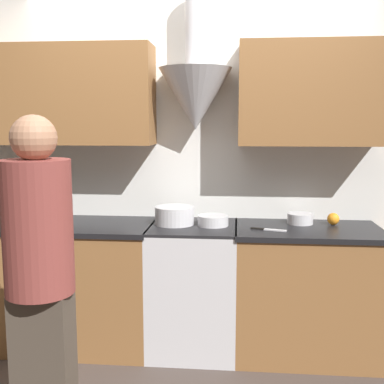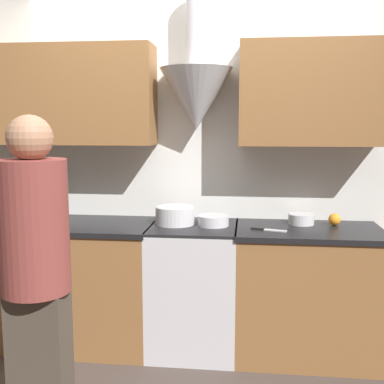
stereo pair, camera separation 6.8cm
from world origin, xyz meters
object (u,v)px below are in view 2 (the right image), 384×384
at_px(wine_bottle_3, 18,203).
at_px(mixing_bowl, 213,221).
at_px(orange_fruit, 334,219).
at_px(person_foreground_left, 36,274).
at_px(stock_pot, 175,215).
at_px(wine_bottle_4, 32,204).
at_px(saucepan, 301,219).
at_px(wine_bottle_2, 4,204).
at_px(stove_range, 194,287).

relative_size(wine_bottle_3, mixing_bowl, 1.56).
relative_size(orange_fruit, person_foreground_left, 0.05).
bearing_deg(orange_fruit, stock_pot, -175.76).
bearing_deg(wine_bottle_4, wine_bottle_3, 177.21).
distance_m(wine_bottle_4, saucepan, 1.91).
xyz_separation_m(stock_pot, mixing_bowl, (0.27, -0.02, -0.03)).
bearing_deg(wine_bottle_4, saucepan, 4.75).
xyz_separation_m(wine_bottle_2, person_foreground_left, (0.77, -1.17, -0.12)).
relative_size(stock_pot, mixing_bowl, 1.29).
relative_size(stove_range, wine_bottle_4, 2.68).
distance_m(wine_bottle_4, orange_fruit, 2.14).
bearing_deg(wine_bottle_4, wine_bottle_2, -177.23).
distance_m(wine_bottle_3, saucepan, 2.02).
bearing_deg(wine_bottle_3, saucepan, 4.35).
distance_m(stove_range, wine_bottle_3, 1.39).
distance_m(mixing_bowl, orange_fruit, 0.84).
relative_size(saucepan, person_foreground_left, 0.11).
height_order(mixing_bowl, saucepan, saucepan).
bearing_deg(person_foreground_left, mixing_bowl, 58.95).
xyz_separation_m(wine_bottle_2, wine_bottle_3, (0.10, 0.02, 0.00)).
relative_size(wine_bottle_3, wine_bottle_4, 0.99).
height_order(saucepan, person_foreground_left, person_foreground_left).
xyz_separation_m(stock_pot, saucepan, (0.88, 0.10, -0.03)).
height_order(stove_range, wine_bottle_2, wine_bottle_2).
bearing_deg(wine_bottle_3, wine_bottle_4, -2.79).
relative_size(wine_bottle_2, saucepan, 1.91).
bearing_deg(stove_range, mixing_bowl, 6.52).
xyz_separation_m(stock_pot, orange_fruit, (1.11, 0.08, -0.02)).
distance_m(wine_bottle_3, stock_pot, 1.13).
relative_size(wine_bottle_4, stock_pot, 1.22).
distance_m(stove_range, orange_fruit, 1.09).
relative_size(wine_bottle_4, mixing_bowl, 1.57).
distance_m(stove_range, stock_pot, 0.53).
xyz_separation_m(wine_bottle_4, orange_fruit, (2.13, 0.14, -0.09)).
bearing_deg(wine_bottle_3, stock_pot, 2.71).
height_order(wine_bottle_3, stock_pot, wine_bottle_3).
height_order(wine_bottle_3, person_foreground_left, person_foreground_left).
relative_size(wine_bottle_4, saucepan, 1.86).
distance_m(stock_pot, orange_fruit, 1.11).
relative_size(stove_range, saucepan, 5.00).
bearing_deg(person_foreground_left, stock_pot, 69.54).
bearing_deg(wine_bottle_2, person_foreground_left, -56.65).
distance_m(wine_bottle_4, person_foreground_left, 1.31).
bearing_deg(saucepan, mixing_bowl, -168.93).
bearing_deg(saucepan, wine_bottle_3, -175.65).
xyz_separation_m(stove_range, person_foreground_left, (-0.60, -1.20, 0.46)).
bearing_deg(wine_bottle_2, stove_range, 1.41).
relative_size(stove_range, mixing_bowl, 4.21).
distance_m(orange_fruit, person_foreground_left, 2.05).
distance_m(wine_bottle_2, mixing_bowl, 1.51).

